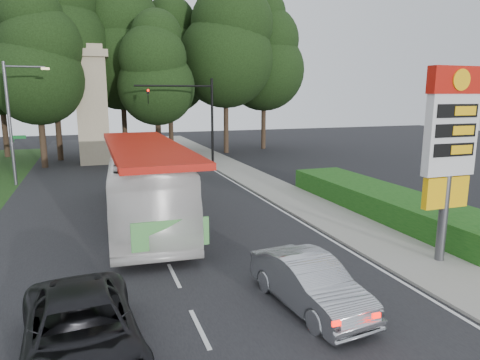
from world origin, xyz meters
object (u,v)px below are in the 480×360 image
object	(u,v)px
sedan_silver	(309,283)
traffic_signal_mast	(196,111)
monument	(92,105)
suv_charcoal	(81,333)
gas_station_pylon	(451,139)
streetlight_signs	(13,118)
transit_bus	(146,183)

from	to	relation	value
sedan_silver	traffic_signal_mast	bearing A→B (deg)	77.97
monument	suv_charcoal	bearing A→B (deg)	-91.53
traffic_signal_mast	monument	xyz separation A→B (m)	(-7.68, 6.00, 0.43)
gas_station_pylon	sedan_silver	bearing A→B (deg)	-167.31
streetlight_signs	transit_bus	distance (m)	13.40
gas_station_pylon	sedan_silver	xyz separation A→B (m)	(-5.97, -1.35, -3.72)
monument	transit_bus	bearing A→B (deg)	-83.97
streetlight_signs	sedan_silver	xyz separation A→B (m)	(10.21, -21.36, -3.71)
traffic_signal_mast	transit_bus	xyz separation A→B (m)	(-5.66, -13.11, -2.83)
gas_station_pylon	sedan_silver	distance (m)	7.16
streetlight_signs	monument	distance (m)	9.44
gas_station_pylon	traffic_signal_mast	bearing A→B (deg)	99.09
monument	sedan_silver	world-z (taller)	monument
monument	transit_bus	world-z (taller)	monument
streetlight_signs	suv_charcoal	distance (m)	22.71
gas_station_pylon	suv_charcoal	xyz separation A→B (m)	(-12.00, -2.00, -3.69)
streetlight_signs	suv_charcoal	xyz separation A→B (m)	(4.19, -22.01, -3.68)
transit_bus	suv_charcoal	distance (m)	11.31
streetlight_signs	traffic_signal_mast	bearing A→B (deg)	8.92
gas_station_pylon	sedan_silver	world-z (taller)	gas_station_pylon
sedan_silver	suv_charcoal	distance (m)	6.06
traffic_signal_mast	sedan_silver	bearing A→B (deg)	-96.00
transit_bus	sedan_silver	bearing A→B (deg)	-68.58
traffic_signal_mast	sedan_silver	world-z (taller)	traffic_signal_mast
transit_bus	sedan_silver	distance (m)	10.79
gas_station_pylon	monument	distance (m)	30.17
transit_bus	monument	bearing A→B (deg)	100.05
streetlight_signs	suv_charcoal	bearing A→B (deg)	-79.23
monument	transit_bus	distance (m)	19.49
suv_charcoal	transit_bus	bearing A→B (deg)	71.45
transit_bus	sedan_silver	xyz separation A→B (m)	(3.21, -10.24, -1.11)
gas_station_pylon	streetlight_signs	size ratio (longest dim) A/B	0.86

